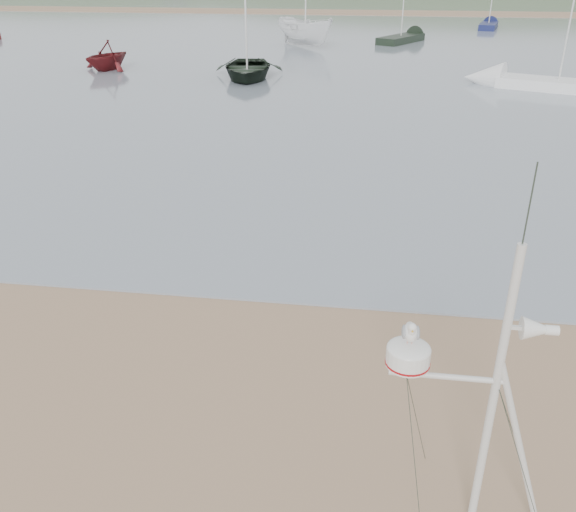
# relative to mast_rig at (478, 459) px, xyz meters

# --- Properties ---
(ground) EXTENTS (560.00, 560.00, 0.00)m
(ground) POSITION_rel_mast_rig_xyz_m (-3.99, 0.61, -1.04)
(ground) COLOR #8A6A4F
(ground) RESTS_ON ground
(sandbar) EXTENTS (560.00, 7.00, 0.07)m
(sandbar) POSITION_rel_mast_rig_xyz_m (-3.99, 70.61, -0.96)
(sandbar) COLOR #8A6A4F
(sandbar) RESTS_ON water
(hill_ridge) EXTENTS (620.00, 180.00, 80.00)m
(hill_ridge) POSITION_rel_mast_rig_xyz_m (14.53, 235.61, -20.73)
(hill_ridge) COLOR #273B18
(hill_ridge) RESTS_ON ground
(mast_rig) EXTENTS (1.90, 2.03, 4.29)m
(mast_rig) POSITION_rel_mast_rig_xyz_m (0.00, 0.00, 0.00)
(mast_rig) COLOR silver
(mast_rig) RESTS_ON ground
(boat_dark) EXTENTS (3.76, 1.54, 5.11)m
(boat_dark) POSITION_rel_mast_rig_xyz_m (-8.09, 27.25, 1.56)
(boat_dark) COLOR black
(boat_dark) RESTS_ON water
(boat_red) EXTENTS (3.08, 2.51, 3.09)m
(boat_red) POSITION_rel_mast_rig_xyz_m (-16.44, 28.75, 0.55)
(boat_red) COLOR maroon
(boat_red) RESTS_ON water
(boat_white) EXTENTS (2.91, 2.91, 5.40)m
(boat_white) POSITION_rel_mast_rig_xyz_m (-6.54, 40.16, 1.70)
(boat_white) COLOR white
(boat_white) RESTS_ON water
(sailboat_blue_far) EXTENTS (2.60, 5.77, 5.63)m
(sailboat_blue_far) POSITION_rel_mast_rig_xyz_m (8.51, 55.85, -0.73)
(sailboat_blue_far) COLOR #141A48
(sailboat_blue_far) RESTS_ON ground
(sailboat_dark_mid) EXTENTS (4.49, 6.33, 6.37)m
(sailboat_dark_mid) POSITION_rel_mast_rig_xyz_m (1.04, 45.02, -0.73)
(sailboat_dark_mid) COLOR black
(sailboat_dark_mid) RESTS_ON ground
(sailboat_white_near) EXTENTS (7.42, 4.29, 7.22)m
(sailboat_white_near) POSITION_rel_mast_rig_xyz_m (5.47, 26.97, -0.73)
(sailboat_white_near) COLOR white
(sailboat_white_near) RESTS_ON ground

